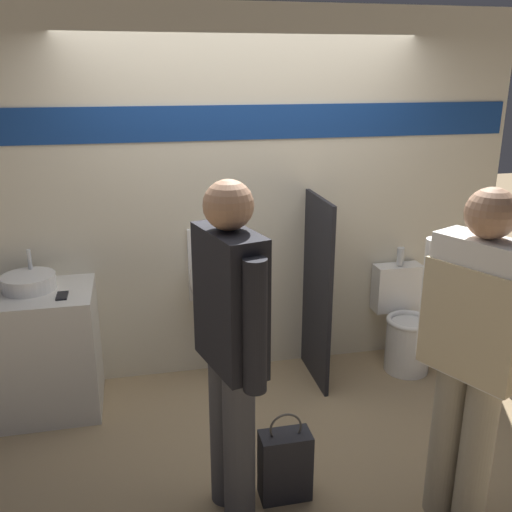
{
  "coord_description": "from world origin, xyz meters",
  "views": [
    {
      "loc": [
        -0.79,
        -3.45,
        2.27
      ],
      "look_at": [
        0.0,
        0.17,
        1.05
      ],
      "focal_mm": 40.0,
      "sensor_mm": 36.0,
      "label": 1
    }
  ],
  "objects": [
    {
      "name": "display_wall",
      "position": [
        0.0,
        0.6,
        1.36
      ],
      "size": [
        4.14,
        0.07,
        2.7
      ],
      "color": "beige",
      "rests_on": "ground_plane"
    },
    {
      "name": "person_with_lanyard",
      "position": [
        -0.38,
        -0.96,
        0.99
      ],
      "size": [
        0.31,
        0.61,
        1.8
      ],
      "rotation": [
        0.0,
        0.0,
        1.84
      ],
      "color": "#3D3D42",
      "rests_on": "ground_plane"
    },
    {
      "name": "cell_phone",
      "position": [
        -1.29,
        0.15,
        0.88
      ],
      "size": [
        0.07,
        0.14,
        0.01
      ],
      "color": "black",
      "rests_on": "sink_counter"
    },
    {
      "name": "person_in_vest",
      "position": [
        0.75,
        -1.29,
        1.03
      ],
      "size": [
        0.41,
        0.57,
        1.78
      ],
      "rotation": [
        0.0,
        0.0,
        2.02
      ],
      "color": "gray",
      "rests_on": "ground_plane"
    },
    {
      "name": "sink_basin",
      "position": [
        -1.51,
        0.33,
        0.92
      ],
      "size": [
        0.35,
        0.35,
        0.24
      ],
      "color": "white",
      "rests_on": "sink_counter"
    },
    {
      "name": "toilet",
      "position": [
        1.23,
        0.3,
        0.34
      ],
      "size": [
        0.38,
        0.52,
        0.94
      ],
      "color": "white",
      "rests_on": "ground_plane"
    },
    {
      "name": "divider_near_counter",
      "position": [
        0.48,
        0.27,
        0.71
      ],
      "size": [
        0.03,
        0.59,
        1.42
      ],
      "color": "black",
      "rests_on": "ground_plane"
    },
    {
      "name": "ground_plane",
      "position": [
        0.0,
        0.0,
        0.0
      ],
      "size": [
        16.0,
        16.0,
        0.0
      ],
      "primitive_type": "plane",
      "color": "#997F5B"
    },
    {
      "name": "shopping_bag",
      "position": [
        -0.08,
        -0.94,
        0.2
      ],
      "size": [
        0.28,
        0.15,
        0.53
      ],
      "color": "#232328",
      "rests_on": "ground_plane"
    },
    {
      "name": "sink_counter",
      "position": [
        -1.56,
        0.27,
        0.44
      ],
      "size": [
        0.92,
        0.6,
        0.87
      ],
      "color": "silver",
      "rests_on": "ground_plane"
    },
    {
      "name": "urinal_near_counter",
      "position": [
        -0.26,
        0.43,
        0.81
      ],
      "size": [
        0.36,
        0.29,
        1.2
      ],
      "color": "silver",
      "rests_on": "ground_plane"
    }
  ]
}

